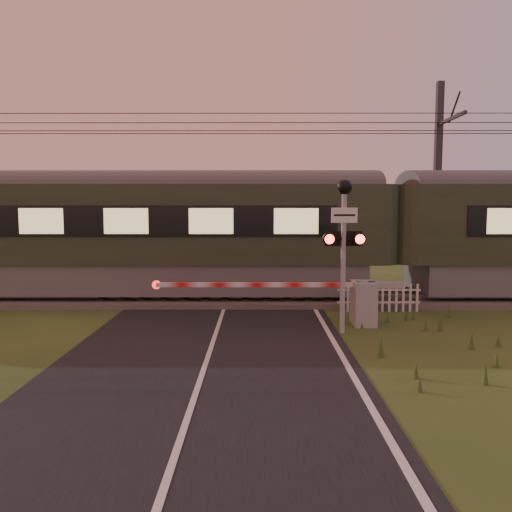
{
  "coord_description": "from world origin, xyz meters",
  "views": [
    {
      "loc": [
        1.01,
        -9.91,
        3.05
      ],
      "look_at": [
        0.97,
        3.2,
        1.79
      ],
      "focal_mm": 35.0,
      "sensor_mm": 36.0,
      "label": 1
    }
  ],
  "objects_px": {
    "boom_gate": "(353,301)",
    "picket_fence": "(379,298)",
    "catenary_mast": "(438,183)",
    "crossing_signal": "(344,228)",
    "train": "(389,232)"
  },
  "relations": [
    {
      "from": "train",
      "to": "crossing_signal",
      "type": "relative_size",
      "value": 11.34
    },
    {
      "from": "picket_fence",
      "to": "catenary_mast",
      "type": "xyz_separation_m",
      "value": [
        3.09,
        4.13,
        3.55
      ]
    },
    {
      "from": "crossing_signal",
      "to": "picket_fence",
      "type": "distance_m",
      "value": 3.64
    },
    {
      "from": "crossing_signal",
      "to": "picket_fence",
      "type": "height_order",
      "value": "crossing_signal"
    },
    {
      "from": "boom_gate",
      "to": "picket_fence",
      "type": "distance_m",
      "value": 1.95
    },
    {
      "from": "crossing_signal",
      "to": "catenary_mast",
      "type": "xyz_separation_m",
      "value": [
        4.6,
        6.65,
        1.4
      ]
    },
    {
      "from": "boom_gate",
      "to": "catenary_mast",
      "type": "height_order",
      "value": "catenary_mast"
    },
    {
      "from": "train",
      "to": "picket_fence",
      "type": "relative_size",
      "value": 17.28
    },
    {
      "from": "boom_gate",
      "to": "catenary_mast",
      "type": "xyz_separation_m",
      "value": [
        4.18,
        5.73,
        3.33
      ]
    },
    {
      "from": "train",
      "to": "crossing_signal",
      "type": "xyz_separation_m",
      "value": [
        -2.27,
        -4.42,
        0.31
      ]
    },
    {
      "from": "boom_gate",
      "to": "train",
      "type": "bearing_deg",
      "value": 62.21
    },
    {
      "from": "crossing_signal",
      "to": "boom_gate",
      "type": "bearing_deg",
      "value": 65.18
    },
    {
      "from": "picket_fence",
      "to": "catenary_mast",
      "type": "distance_m",
      "value": 6.26
    },
    {
      "from": "crossing_signal",
      "to": "picket_fence",
      "type": "bearing_deg",
      "value": 59.08
    },
    {
      "from": "crossing_signal",
      "to": "catenary_mast",
      "type": "height_order",
      "value": "catenary_mast"
    }
  ]
}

